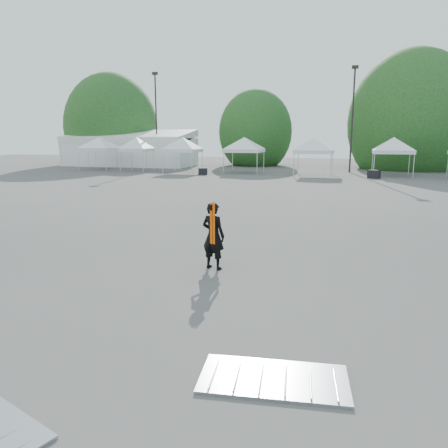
# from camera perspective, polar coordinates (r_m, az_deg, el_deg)

# --- Properties ---
(ground) EXTENTS (120.00, 120.00, 0.00)m
(ground) POSITION_cam_1_polar(r_m,az_deg,el_deg) (12.64, 1.16, -4.04)
(ground) COLOR #474442
(ground) RESTS_ON ground
(marquee) EXTENTS (15.00, 6.25, 4.23)m
(marquee) POSITION_cam_1_polar(r_m,az_deg,el_deg) (53.13, -12.24, 9.57)
(marquee) COLOR white
(marquee) RESTS_ON ground
(light_pole_west) EXTENTS (0.60, 0.25, 10.30)m
(light_pole_west) POSITION_cam_1_polar(r_m,az_deg,el_deg) (50.49, -8.86, 13.92)
(light_pole_west) COLOR black
(light_pole_west) RESTS_ON ground
(light_pole_east) EXTENTS (0.60, 0.25, 9.80)m
(light_pole_east) POSITION_cam_1_polar(r_m,az_deg,el_deg) (43.83, 16.45, 13.69)
(light_pole_east) COLOR black
(light_pole_east) RESTS_ON ground
(tree_far_w) EXTENTS (4.80, 4.80, 7.30)m
(tree_far_w) POSITION_cam_1_polar(r_m,az_deg,el_deg) (57.70, -14.49, 12.14)
(tree_far_w) COLOR #382314
(tree_far_w) RESTS_ON ground
(tree_mid_w) EXTENTS (4.16, 4.16, 6.33)m
(tree_mid_w) POSITION_cam_1_polar(r_m,az_deg,el_deg) (52.97, 4.13, 11.91)
(tree_mid_w) COLOR #382314
(tree_mid_w) RESTS_ON ground
(tree_mid_e) EXTENTS (5.12, 5.12, 7.79)m
(tree_mid_e) POSITION_cam_1_polar(r_m,az_deg,el_deg) (51.13, 23.30, 12.08)
(tree_mid_e) COLOR #382314
(tree_mid_e) RESTS_ON ground
(tent_a) EXTENTS (4.68, 4.68, 3.88)m
(tent_a) POSITION_cam_1_polar(r_m,az_deg,el_deg) (47.73, -15.97, 10.53)
(tent_a) COLOR silver
(tent_a) RESTS_ON ground
(tent_b) EXTENTS (3.76, 3.76, 3.88)m
(tent_b) POSITION_cam_1_polar(r_m,az_deg,el_deg) (44.79, -11.37, 10.72)
(tent_b) COLOR silver
(tent_b) RESTS_ON ground
(tent_c) EXTENTS (4.37, 4.37, 3.88)m
(tent_c) POSITION_cam_1_polar(r_m,az_deg,el_deg) (42.05, -5.45, 10.86)
(tent_c) COLOR silver
(tent_c) RESTS_ON ground
(tent_d) EXTENTS (4.74, 4.74, 3.88)m
(tent_d) POSITION_cam_1_polar(r_m,az_deg,el_deg) (41.59, 2.68, 10.90)
(tent_d) COLOR silver
(tent_d) RESTS_ON ground
(tent_e) EXTENTS (4.62, 4.62, 3.88)m
(tent_e) POSITION_cam_1_polar(r_m,az_deg,el_deg) (39.27, 11.73, 10.65)
(tent_e) COLOR silver
(tent_e) RESTS_ON ground
(tent_f) EXTENTS (4.69, 4.69, 3.88)m
(tent_f) POSITION_cam_1_polar(r_m,az_deg,el_deg) (40.83, 21.30, 10.15)
(tent_f) COLOR silver
(tent_f) RESTS_ON ground
(man) EXTENTS (0.72, 0.57, 1.74)m
(man) POSITION_cam_1_polar(r_m,az_deg,el_deg) (11.12, -1.41, -1.53)
(man) COLOR black
(man) RESTS_ON ground
(barrier_mid) EXTENTS (2.16, 1.26, 0.07)m
(barrier_mid) POSITION_cam_1_polar(r_m,az_deg,el_deg) (6.50, 6.51, -19.42)
(barrier_mid) COLOR #A7A9AF
(barrier_mid) RESTS_ON ground
(crate_west) EXTENTS (0.91, 0.78, 0.61)m
(crate_west) POSITION_cam_1_polar(r_m,az_deg,el_deg) (39.64, -2.77, 6.89)
(crate_west) COLOR black
(crate_west) RESTS_ON ground
(crate_mid) EXTENTS (1.09, 0.99, 0.69)m
(crate_mid) POSITION_cam_1_polar(r_m,az_deg,el_deg) (38.11, 19.00, 6.17)
(crate_mid) COLOR black
(crate_mid) RESTS_ON ground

